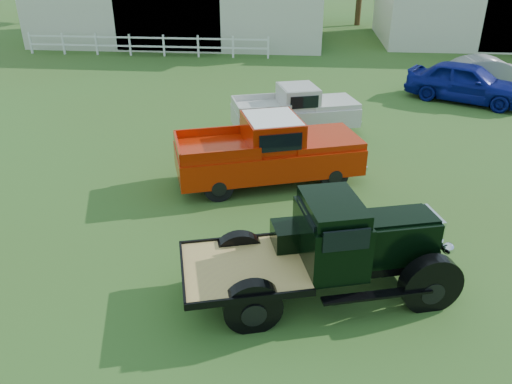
# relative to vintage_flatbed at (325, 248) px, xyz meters

# --- Properties ---
(ground) EXTENTS (120.00, 120.00, 0.00)m
(ground) POSITION_rel_vintage_flatbed_xyz_m (-1.67, 0.80, -0.98)
(ground) COLOR #3A541E
(fence_rail) EXTENTS (14.20, 0.16, 1.20)m
(fence_rail) POSITION_rel_vintage_flatbed_xyz_m (-9.67, 20.80, -0.38)
(fence_rail) COLOR white
(fence_rail) RESTS_ON ground
(vintage_flatbed) EXTENTS (5.30, 3.24, 1.96)m
(vintage_flatbed) POSITION_rel_vintage_flatbed_xyz_m (0.00, 0.00, 0.00)
(vintage_flatbed) COLOR black
(vintage_flatbed) RESTS_ON ground
(red_pickup) EXTENTS (5.51, 3.53, 1.88)m
(red_pickup) POSITION_rel_vintage_flatbed_xyz_m (-1.41, 4.76, -0.04)
(red_pickup) COLOR #AD1F05
(red_pickup) RESTS_ON ground
(white_pickup) EXTENTS (4.69, 2.97, 1.61)m
(white_pickup) POSITION_rel_vintage_flatbed_xyz_m (-0.80, 8.78, -0.18)
(white_pickup) COLOR #BCB8B3
(white_pickup) RESTS_ON ground
(misc_car_blue) EXTENTS (5.06, 3.95, 1.61)m
(misc_car_blue) POSITION_rel_vintage_flatbed_xyz_m (6.08, 13.25, -0.17)
(misc_car_blue) COLOR navy
(misc_car_blue) RESTS_ON ground
(misc_car_grey) EXTENTS (4.29, 1.67, 1.39)m
(misc_car_grey) POSITION_rel_vintage_flatbed_xyz_m (7.71, 15.42, -0.28)
(misc_car_grey) COLOR gray
(misc_car_grey) RESTS_ON ground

